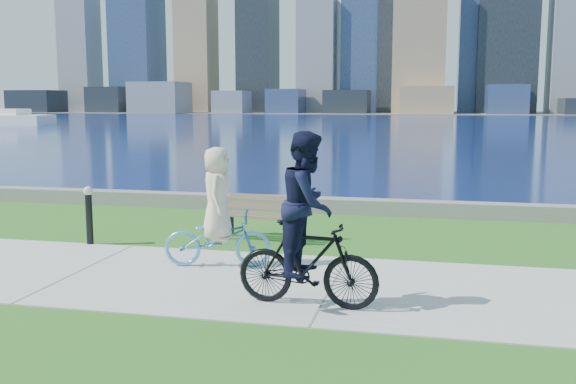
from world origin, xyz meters
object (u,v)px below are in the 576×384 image
park_bench (263,213)px  bollard_lamp (89,211)px  cyclist_woman (218,222)px  cyclist_man (308,234)px

park_bench → bollard_lamp: 3.25m
park_bench → cyclist_woman: cyclist_woman is taller
park_bench → bollard_lamp: size_ratio=1.55×
park_bench → cyclist_man: bearing=-58.0°
cyclist_woman → cyclist_man: size_ratio=0.85×
cyclist_woman → cyclist_man: cyclist_man is taller
park_bench → cyclist_woman: bearing=-85.0°
park_bench → cyclist_man: (1.64, -3.89, 0.46)m
bollard_lamp → cyclist_man: bearing=-30.1°
park_bench → cyclist_man: size_ratio=0.75×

